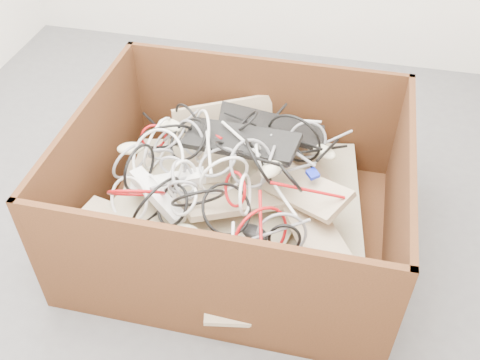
% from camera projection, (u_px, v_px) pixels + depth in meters
% --- Properties ---
extents(ground, '(3.00, 3.00, 0.00)m').
position_uv_depth(ground, '(189.00, 207.00, 2.52)').
color(ground, '#4E4E51').
rests_on(ground, ground).
extents(cardboard_box, '(1.28, 1.07, 0.59)m').
position_uv_depth(cardboard_box, '(235.00, 210.00, 2.31)').
color(cardboard_box, '#361F0D').
rests_on(cardboard_box, ground).
extents(keyboard_pile, '(1.08, 1.11, 0.38)m').
position_uv_depth(keyboard_pile, '(245.00, 183.00, 2.24)').
color(keyboard_pile, tan).
rests_on(keyboard_pile, cardboard_box).
extents(mice_scatter, '(0.93, 0.64, 0.19)m').
position_uv_depth(mice_scatter, '(222.00, 174.00, 2.16)').
color(mice_scatter, beige).
rests_on(mice_scatter, keyboard_pile).
extents(power_strip_left, '(0.31, 0.12, 0.12)m').
position_uv_depth(power_strip_left, '(168.00, 182.00, 2.14)').
color(power_strip_left, white).
rests_on(power_strip_left, keyboard_pile).
extents(power_strip_right, '(0.28, 0.21, 0.10)m').
position_uv_depth(power_strip_right, '(157.00, 196.00, 2.09)').
color(power_strip_right, white).
rests_on(power_strip_right, keyboard_pile).
extents(vga_plug, '(0.06, 0.06, 0.03)m').
position_uv_depth(vga_plug, '(313.00, 174.00, 2.13)').
color(vga_plug, '#0C1BB9').
rests_on(vga_plug, keyboard_pile).
extents(cable_tangle, '(0.97, 0.91, 0.39)m').
position_uv_depth(cable_tangle, '(208.00, 167.00, 2.13)').
color(cable_tangle, silver).
rests_on(cable_tangle, keyboard_pile).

